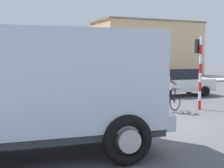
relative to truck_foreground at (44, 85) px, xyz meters
name	(u,v)px	position (x,y,z in m)	size (l,w,h in m)	color
ground_plane	(157,124)	(4.16, 1.82, -1.67)	(120.00, 120.00, 0.00)	#56565B
sidewalk_far	(55,84)	(4.16, 17.24, -1.59)	(80.00, 5.00, 0.16)	#ADADA8
truck_foreground	(44,85)	(0.00, 0.00, 0.00)	(5.61, 3.17, 2.90)	silver
cyclist	(167,91)	(5.79, 3.71, -0.80)	(1.68, 0.62, 1.72)	black
traffic_light_pole	(199,62)	(7.42, 3.71, 0.40)	(0.24, 0.43, 3.20)	red
car_red_near	(178,82)	(9.34, 8.01, -0.85)	(4.13, 2.14, 1.60)	white
car_white_mid	(151,78)	(9.73, 11.78, -0.85)	(4.05, 1.98, 1.60)	red
building_mid_block	(37,61)	(3.94, 24.22, 0.19)	(10.09, 7.57, 3.70)	tan
building_corner_right	(147,49)	(16.27, 23.86, 1.43)	(11.74, 5.95, 6.18)	#D1B284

